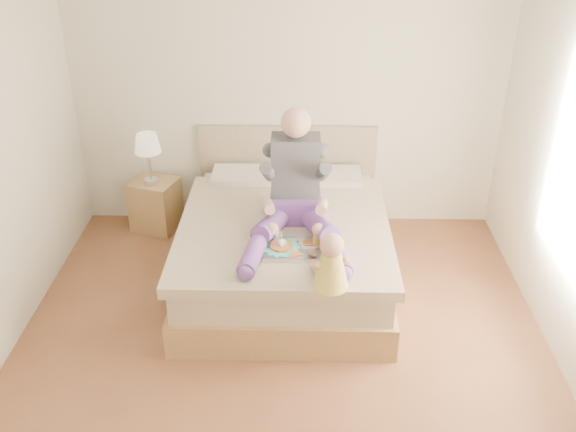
{
  "coord_description": "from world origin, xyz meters",
  "views": [
    {
      "loc": [
        0.13,
        -3.61,
        3.17
      ],
      "look_at": [
        0.04,
        0.69,
        0.79
      ],
      "focal_mm": 40.0,
      "sensor_mm": 36.0,
      "label": 1
    }
  ],
  "objects_px": {
    "baby": "(331,265)",
    "tray": "(293,247)",
    "bed": "(285,243)",
    "nightstand": "(156,204)",
    "adult": "(295,195)"
  },
  "relations": [
    {
      "from": "baby",
      "to": "tray",
      "type": "bearing_deg",
      "value": 101.62
    },
    {
      "from": "bed",
      "to": "nightstand",
      "type": "height_order",
      "value": "bed"
    },
    {
      "from": "bed",
      "to": "baby",
      "type": "relative_size",
      "value": 5.3
    },
    {
      "from": "nightstand",
      "to": "baby",
      "type": "distance_m",
      "value": 2.51
    },
    {
      "from": "adult",
      "to": "nightstand",
      "type": "bearing_deg",
      "value": 142.96
    },
    {
      "from": "nightstand",
      "to": "adult",
      "type": "bearing_deg",
      "value": -18.62
    },
    {
      "from": "bed",
      "to": "baby",
      "type": "height_order",
      "value": "baby"
    },
    {
      "from": "adult",
      "to": "bed",
      "type": "bearing_deg",
      "value": 111.56
    },
    {
      "from": "bed",
      "to": "adult",
      "type": "bearing_deg",
      "value": -67.98
    },
    {
      "from": "adult",
      "to": "tray",
      "type": "relative_size",
      "value": 2.56
    },
    {
      "from": "adult",
      "to": "tray",
      "type": "bearing_deg",
      "value": -92.3
    },
    {
      "from": "tray",
      "to": "baby",
      "type": "distance_m",
      "value": 0.54
    },
    {
      "from": "nightstand",
      "to": "baby",
      "type": "relative_size",
      "value": 1.23
    },
    {
      "from": "bed",
      "to": "tray",
      "type": "relative_size",
      "value": 4.87
    },
    {
      "from": "tray",
      "to": "bed",
      "type": "bearing_deg",
      "value": 98.86
    }
  ]
}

